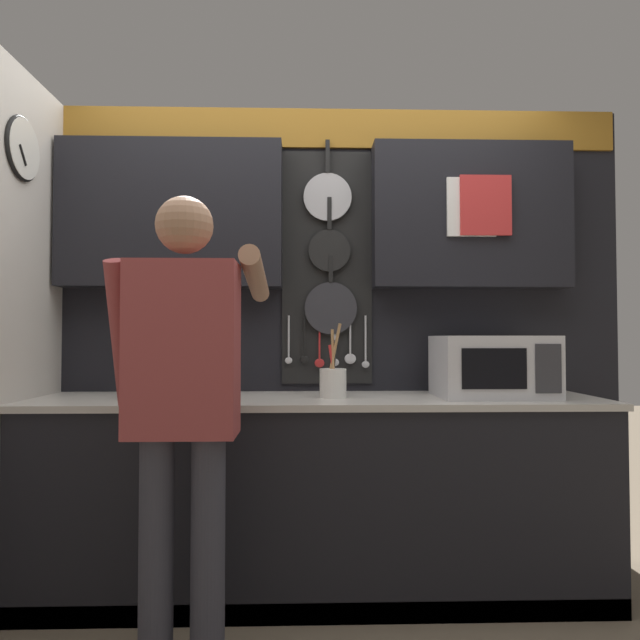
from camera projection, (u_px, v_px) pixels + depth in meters
name	position (u px, v px, depth m)	size (l,w,h in m)	color
ground_plane	(318.00, 592.00, 2.61)	(14.00, 14.00, 0.00)	#756651
base_cabinet_counter	(318.00, 495.00, 2.62)	(2.61, 0.64, 0.89)	black
back_wall_unit	(316.00, 277.00, 2.94)	(3.18, 0.23, 2.36)	black
microwave	(492.00, 366.00, 2.65)	(0.51, 0.39, 0.28)	silver
knife_block	(158.00, 376.00, 2.61)	(0.12, 0.16, 0.27)	brown
utensil_crock	(333.00, 381.00, 2.63)	(0.12, 0.12, 0.34)	white
person	(184.00, 386.00, 2.02)	(0.54, 0.66, 1.67)	#383842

